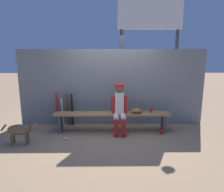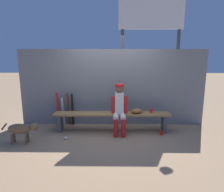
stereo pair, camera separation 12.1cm
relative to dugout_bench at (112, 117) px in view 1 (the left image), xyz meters
The scene contains 14 objects.
ground_plane 0.39m from the dugout_bench, ahead, with size 30.00×30.00×0.00m, color #937556.
chainlink_fence 0.86m from the dugout_bench, 90.00° to the left, with size 5.11×0.03×2.11m, color slate.
dugout_bench is the anchor object (origin of this frame).
player_seated 0.36m from the dugout_bench, 30.77° to the right, with size 0.41×0.55×1.25m.
baseball_glove 0.66m from the dugout_bench, ahead, with size 0.28×0.20×0.12m, color brown.
bat_aluminum_black 1.17m from the dugout_bench, 160.06° to the left, with size 0.06×0.06×0.95m, color black.
bat_wood_dark 1.30m from the dugout_bench, 160.69° to the left, with size 0.06×0.06×0.95m, color brown.
bat_aluminum_silver 1.44m from the dugout_bench, 162.58° to the left, with size 0.06×0.06×0.80m, color #B7B7BC.
bat_aluminum_red 1.57m from the dugout_bench, 164.16° to the left, with size 0.06×0.06×0.95m, color #B22323.
baseball 1.27m from the dugout_bench, 153.27° to the right, with size 0.07×0.07×0.07m, color white.
cup_on_ground 1.30m from the dugout_bench, 11.14° to the right, with size 0.08×0.08×0.11m, color red.
cup_on_bench 1.02m from the dugout_bench, ahead, with size 0.08×0.08×0.11m, color red.
scoreboard 2.78m from the dugout_bench, 45.10° to the left, with size 2.15×0.27×3.73m.
dog 2.16m from the dugout_bench, 159.59° to the right, with size 0.84×0.20×0.49m.
Camera 1 is at (-0.06, -5.13, 2.04)m, focal length 33.37 mm.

